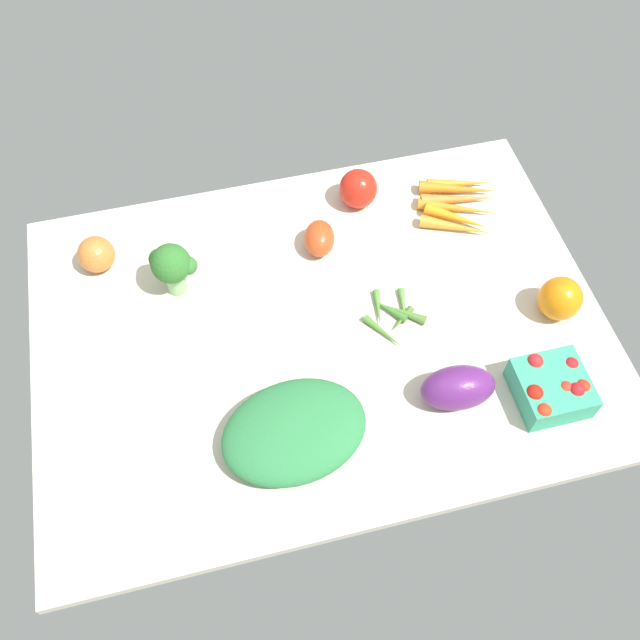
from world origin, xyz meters
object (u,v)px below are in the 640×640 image
bell_pepper_red (358,189)px  leafy_greens_clump (294,431)px  eggplant (458,388)px  carrot_bunch (458,204)px  broccoli_head (171,265)px  okra_pile (393,314)px  berry_basket (552,388)px  roma_tomato (319,238)px  heirloom_tomato_orange (96,254)px  bell_pepper_orange (560,299)px

bell_pepper_red → leafy_greens_clump: bearing=-116.6°
eggplant → carrot_bunch: (15.30, 41.07, -2.45)cm
broccoli_head → okra_pile: broccoli_head is taller
carrot_bunch → eggplant: bearing=-110.4°
broccoli_head → berry_basket: bearing=-32.9°
roma_tomato → bell_pepper_red: size_ratio=0.99×
roma_tomato → heirloom_tomato_orange: 42.78cm
broccoli_head → carrot_bunch: bearing=6.2°
carrot_bunch → berry_basket: (0.42, -44.55, 1.71)cm
roma_tomato → heirloom_tomato_orange: (-42.37, 5.91, 0.55)cm
okra_pile → berry_basket: 30.58cm
leafy_greens_clump → carrot_bunch: size_ratio=1.25×
broccoli_head → roma_tomato: bearing=5.7°
carrot_bunch → berry_basket: 44.58cm
okra_pile → heirloom_tomato_orange: bearing=154.3°
berry_basket → eggplant: bearing=167.5°
bell_pepper_red → berry_basket: size_ratio=0.69×
bell_pepper_red → eggplant: (4.24, -47.43, -0.27)cm
leafy_greens_clump → berry_basket: size_ratio=2.07×
okra_pile → berry_basket: bearing=-46.2°
okra_pile → berry_basket: berry_basket is taller
roma_tomato → berry_basket: (30.49, -41.04, 0.05)cm
heirloom_tomato_orange → berry_basket: 86.68cm
okra_pile → broccoli_head: bearing=156.9°
roma_tomato → bell_pepper_orange: (38.88, -25.05, 1.21)cm
roma_tomato → bell_pepper_red: (10.53, 9.87, 1.07)cm
leafy_greens_clump → eggplant: eggplant is taller
broccoli_head → eggplant: size_ratio=0.91×
eggplant → heirloom_tomato_orange: size_ratio=1.82×
bell_pepper_red → berry_basket: bell_pepper_red is taller
bell_pepper_orange → carrot_bunch: bearing=107.1°
broccoli_head → okra_pile: bearing=-23.1°
okra_pile → carrot_bunch: bearing=47.5°
roma_tomato → eggplant: size_ratio=0.62×
roma_tomato → okra_pile: bearing=-139.6°
bell_pepper_red → okra_pile: bearing=-92.3°
leafy_greens_clump → berry_basket: (44.12, -2.59, -0.26)cm
leafy_greens_clump → okra_pile: leafy_greens_clump is taller
berry_basket → bell_pepper_orange: 18.09cm
broccoli_head → roma_tomato: size_ratio=1.45×
broccoli_head → bell_pepper_red: (39.12, 12.74, -3.10)cm
broccoli_head → roma_tomato: (28.59, 2.87, -4.17)cm
heirloom_tomato_orange → carrot_bunch: (72.44, -2.40, -2.21)cm
roma_tomato → bell_pepper_orange: size_ratio=0.95×
roma_tomato → carrot_bunch: bearing=-69.1°
leafy_greens_clump → bell_pepper_red: size_ratio=2.99×
roma_tomato → leafy_greens_clump: bearing=174.7°
okra_pile → bell_pepper_orange: (29.50, -6.02, 3.42)cm
heirloom_tomato_orange → eggplant: bearing=-37.3°
berry_basket → bell_pepper_orange: size_ratio=1.40×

